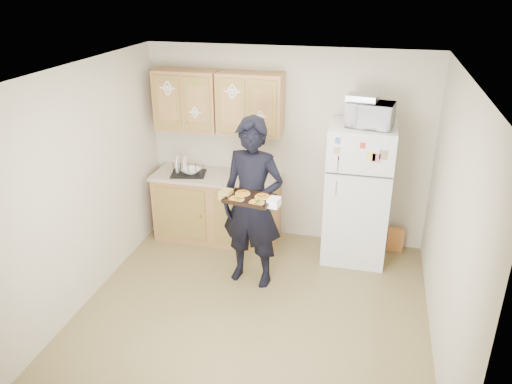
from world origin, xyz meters
TOP-DOWN VIEW (x-y plane):
  - floor at (0.00, 0.00)m, footprint 3.60×3.60m
  - ceiling at (0.00, 0.00)m, footprint 3.60×3.60m
  - wall_back at (0.00, 1.80)m, footprint 3.60×0.04m
  - wall_front at (0.00, -1.80)m, footprint 3.60×0.04m
  - wall_left at (-1.80, 0.00)m, footprint 0.04×3.60m
  - wall_right at (1.80, 0.00)m, footprint 0.04×3.60m
  - refrigerator at (0.95, 1.43)m, footprint 0.75×0.70m
  - base_cabinet at (-0.85, 1.48)m, footprint 1.60×0.60m
  - countertop at (-0.85, 1.48)m, footprint 1.64×0.64m
  - upper_cab_left at (-1.25, 1.61)m, footprint 0.80×0.33m
  - upper_cab_right at (-0.43, 1.61)m, footprint 0.80×0.33m
  - cereal_box at (1.47, 1.67)m, footprint 0.20×0.07m
  - person at (-0.15, 0.60)m, footprint 0.77×0.56m
  - baking_tray at (-0.11, 0.30)m, footprint 0.52×0.41m
  - pizza_front_left at (-0.23, 0.24)m, footprint 0.16×0.16m
  - pizza_front_right at (-0.01, 0.20)m, footprint 0.16×0.16m
  - pizza_back_left at (-0.20, 0.39)m, footprint 0.16×0.16m
  - pizza_back_right at (0.02, 0.36)m, footprint 0.16×0.16m
  - microwave at (1.01, 1.38)m, footprint 0.55×0.42m
  - foil_pan at (0.91, 1.41)m, footprint 0.37×0.29m
  - dish_rack at (-1.21, 1.42)m, footprint 0.49×0.40m
  - bowl at (-1.17, 1.42)m, footprint 0.30×0.30m
  - soap_bottle at (-0.34, 1.38)m, footprint 0.08×0.08m

SIDE VIEW (x-z plane):
  - floor at x=0.00m, z-range 0.00..0.00m
  - cereal_box at x=1.47m, z-range 0.00..0.32m
  - base_cabinet at x=-0.85m, z-range 0.00..0.86m
  - refrigerator at x=0.95m, z-range 0.00..1.70m
  - countertop at x=-0.85m, z-range 0.86..0.90m
  - bowl at x=-1.17m, z-range 0.92..0.98m
  - person at x=-0.15m, z-range 0.00..1.94m
  - dish_rack at x=-1.21m, z-range 0.90..1.07m
  - soap_bottle at x=-0.34m, z-range 0.90..1.07m
  - baking_tray at x=-0.11m, z-range 1.14..1.18m
  - pizza_front_left at x=-0.23m, z-range 1.17..1.19m
  - pizza_front_right at x=-0.01m, z-range 1.17..1.19m
  - pizza_back_left at x=-0.20m, z-range 1.17..1.19m
  - pizza_back_right at x=0.02m, z-range 1.17..1.19m
  - wall_back at x=0.00m, z-range 0.00..2.50m
  - wall_front at x=0.00m, z-range 0.00..2.50m
  - wall_left at x=-1.80m, z-range 0.00..2.50m
  - wall_right at x=1.80m, z-range 0.00..2.50m
  - upper_cab_left at x=-1.25m, z-range 1.45..2.20m
  - upper_cab_right at x=-0.43m, z-range 1.45..2.20m
  - microwave at x=1.01m, z-range 1.70..1.98m
  - foil_pan at x=0.91m, z-range 1.98..2.05m
  - ceiling at x=0.00m, z-range 2.50..2.50m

